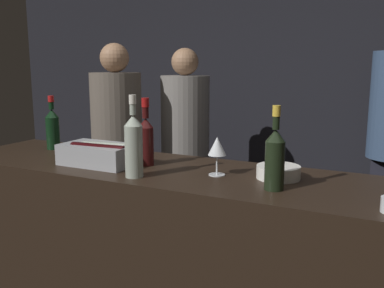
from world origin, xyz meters
name	(u,v)px	position (x,y,z in m)	size (l,w,h in m)	color
wall_back_chalkboard	(299,79)	(0.00, 2.45, 1.40)	(6.40, 0.06, 2.80)	black
bar_counter	(189,279)	(0.00, 0.30, 0.53)	(2.55, 0.60, 1.05)	black
ice_bin_with_bottles	(99,153)	(-0.44, 0.22, 1.11)	(0.36, 0.21, 0.11)	#9EA0A5
bowl_white	(278,172)	(0.40, 0.36, 1.08)	(0.19, 0.19, 0.05)	silver
wine_glass	(217,147)	(0.14, 0.29, 1.18)	(0.08, 0.08, 0.17)	silver
white_wine_bottle	(134,144)	(-0.17, 0.11, 1.20)	(0.08, 0.08, 0.35)	#9EA899
red_wine_bottle_burgundy	(53,127)	(-0.93, 0.42, 1.18)	(0.08, 0.08, 0.30)	black
champagne_bottle	(275,157)	(0.42, 0.19, 1.18)	(0.08, 0.08, 0.33)	black
red_wine_bottle_tall	(146,138)	(-0.24, 0.32, 1.19)	(0.07, 0.07, 0.32)	#380F0F
person_in_hoodie	(185,143)	(-0.69, 1.59, 0.92)	(0.38, 0.38, 1.66)	black
person_blond_tee	(117,146)	(-1.04, 1.18, 0.93)	(0.37, 0.37, 1.68)	black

